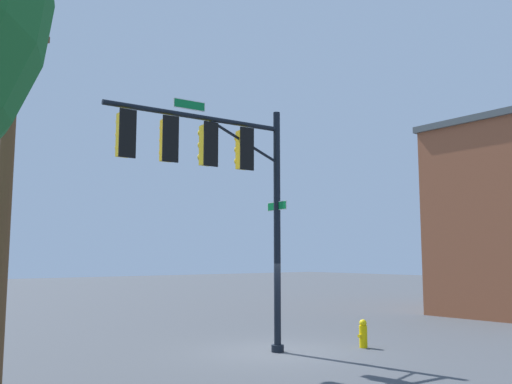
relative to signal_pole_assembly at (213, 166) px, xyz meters
name	(u,v)px	position (x,y,z in m)	size (l,w,h in m)	color
ground_plane	(278,352)	(-2.13, 0.23, -5.18)	(120.00, 120.00, 0.00)	#42464B
signal_pole_assembly	(213,166)	(0.00, 0.00, 0.00)	(5.43, 1.25, 7.00)	black
utility_pole	(4,196)	(5.64, 1.35, -1.36)	(0.91, 1.66, 7.35)	brown
fire_hydrant	(363,334)	(-4.60, 1.29, -4.77)	(0.33, 0.24, 0.83)	#E0BB06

